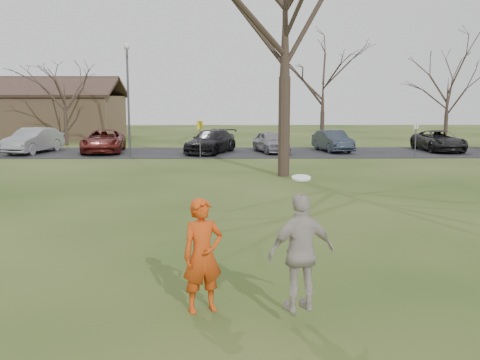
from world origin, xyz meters
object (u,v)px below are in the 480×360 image
Objects in this scene: player_defender at (203,255)px; car_1 at (33,140)px; car_3 at (211,142)px; car_6 at (439,141)px; car_2 at (104,141)px; catching_play at (302,253)px; lamp_post at (128,86)px; big_tree at (286,7)px; car_4 at (271,142)px; car_5 at (333,141)px.

car_1 is at bearing 92.67° from player_defender.
car_1 is at bearing -161.06° from car_3.
car_6 is at bearing 13.67° from car_1.
player_defender is 0.36× the size of car_2.
catching_play is at bearing -50.81° from car_1.
car_6 is 19.17m from lamp_post.
big_tree is (8.00, -7.50, 3.03)m from lamp_post.
lamp_post is at bearing 136.85° from big_tree.
car_4 is 9.07m from lamp_post.
lamp_post is at bearing -178.03° from car_5.
car_1 is 18.22m from car_5.
car_3 is 0.34× the size of big_tree.
car_2 is at bearing 135.43° from big_tree.
lamp_post is at bearing 80.89° from player_defender.
car_4 is at bearing -6.74° from car_2.
car_4 is 11.68m from big_tree.
catching_play reaches higher than car_4.
car_4 is 3.91m from car_5.
car_1 is 0.99× the size of car_6.
car_4 is (2.76, 24.63, -0.21)m from player_defender.
player_defender is 16.23m from big_tree.
car_4 is 1.93× the size of catching_play.
catching_play is (-1.30, -25.22, 0.42)m from car_4.
car_4 reaches higher than car_6.
lamp_post reaches higher than car_6.
car_2 reaches higher than car_6.
lamp_post reaches higher than car_5.
catching_play reaches higher than car_5.
car_5 is at bearing -4.25° from car_2.
big_tree is (14.20, -9.66, 6.20)m from car_1.
car_2 is 0.36× the size of big_tree.
catching_play reaches higher than car_3.
car_4 is 0.61× the size of lamp_post.
car_3 is at bearing 10.86° from car_1.
lamp_post is at bearing -55.93° from car_2.
car_1 is 0.73× the size of lamp_post.
big_tree is at bearing -137.89° from car_6.
car_4 is at bearing 87.05° from catching_play.
catching_play is at bearing -64.85° from car_3.
car_4 is at bearing 60.95° from player_defender.
car_3 is (10.70, -0.16, -0.07)m from car_1.
player_defender is at bearing -100.05° from big_tree.
car_6 is at bearing 9.20° from lamp_post.
player_defender is 0.38× the size of car_3.
car_4 is at bearing 24.76° from car_3.
car_4 is at bearing 12.34° from car_1.
car_5 is 0.63× the size of lamp_post.
car_1 is at bearing 179.43° from car_6.
car_4 is at bearing 176.95° from car_5.
car_3 is 14.19m from car_6.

